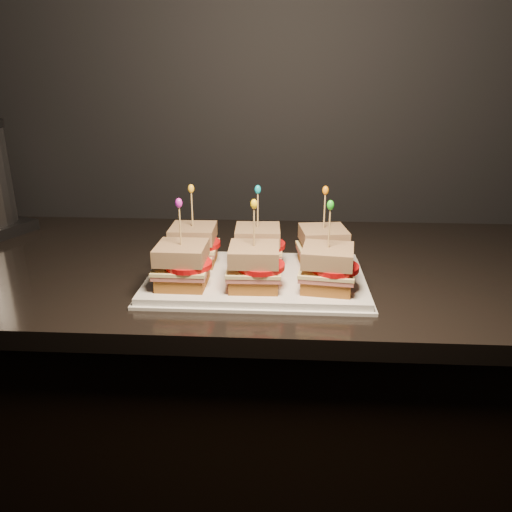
{
  "coord_description": "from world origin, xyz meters",
  "views": [
    {
      "loc": [
        0.59,
        0.68,
        1.25
      ],
      "look_at": [
        0.54,
        1.56,
        0.94
      ],
      "focal_mm": 35.0,
      "sensor_mm": 36.0,
      "label": 1
    }
  ],
  "objects": [
    {
      "name": "sandwich_3_ham",
      "position": [
        0.41,
        1.5,
        0.93
      ],
      "size": [
        0.09,
        0.09,
        0.01
      ],
      "primitive_type": "cube",
      "rotation": [
        0.0,
        0.0,
        -0.01
      ],
      "color": "#BE5D5B",
      "rests_on": "sandwich_3_bread_bot"
    },
    {
      "name": "sandwich_2_bread_top",
      "position": [
        0.66,
        1.62,
        0.96
      ],
      "size": [
        0.1,
        0.1,
        0.03
      ],
      "primitive_type": "cube",
      "rotation": [
        0.0,
        0.0,
        0.14
      ],
      "color": "#502611",
      "rests_on": "sandwich_2_tomato"
    },
    {
      "name": "sandwich_0_pick",
      "position": [
        0.41,
        1.62,
        1.01
      ],
      "size": [
        0.0,
        0.0,
        0.09
      ],
      "primitive_type": "cylinder",
      "color": "tan",
      "rests_on": "sandwich_0_bread_top"
    },
    {
      "name": "sandwich_2_ham",
      "position": [
        0.66,
        1.62,
        0.93
      ],
      "size": [
        0.1,
        0.1,
        0.01
      ],
      "primitive_type": "cube",
      "rotation": [
        0.0,
        0.0,
        0.14
      ],
      "color": "#BE5D5B",
      "rests_on": "sandwich_2_bread_bot"
    },
    {
      "name": "sandwich_1_ham",
      "position": [
        0.54,
        1.62,
        0.93
      ],
      "size": [
        0.1,
        0.09,
        0.01
      ],
      "primitive_type": "cube",
      "rotation": [
        0.0,
        0.0,
        0.04
      ],
      "color": "#BE5D5B",
      "rests_on": "sandwich_1_bread_bot"
    },
    {
      "name": "granite_slab",
      "position": [
        0.48,
        1.68,
        0.87
      ],
      "size": [
        2.5,
        0.66,
        0.04
      ],
      "primitive_type": "cube",
      "color": "black",
      "rests_on": "cabinet"
    },
    {
      "name": "platter",
      "position": [
        0.54,
        1.56,
        0.89
      ],
      "size": [
        0.4,
        0.25,
        0.02
      ],
      "primitive_type": "cube",
      "color": "white",
      "rests_on": "granite_slab"
    },
    {
      "name": "sandwich_1_pick",
      "position": [
        0.54,
        1.62,
        1.01
      ],
      "size": [
        0.0,
        0.0,
        0.09
      ],
      "primitive_type": "cylinder",
      "color": "tan",
      "rests_on": "sandwich_1_bread_top"
    },
    {
      "name": "sandwich_1_bread_bot",
      "position": [
        0.54,
        1.62,
        0.91
      ],
      "size": [
        0.09,
        0.09,
        0.02
      ],
      "primitive_type": "cube",
      "rotation": [
        0.0,
        0.0,
        0.04
      ],
      "color": "brown",
      "rests_on": "platter"
    },
    {
      "name": "sandwich_4_ham",
      "position": [
        0.54,
        1.5,
        0.93
      ],
      "size": [
        0.09,
        0.09,
        0.01
      ],
      "primitive_type": "cube",
      "rotation": [
        0.0,
        0.0,
        0.02
      ],
      "color": "#BE5D5B",
      "rests_on": "sandwich_4_bread_bot"
    },
    {
      "name": "sandwich_1_tomato",
      "position": [
        0.55,
        1.61,
        0.94
      ],
      "size": [
        0.08,
        0.08,
        0.01
      ],
      "primitive_type": "cylinder",
      "color": "red",
      "rests_on": "sandwich_1_cheese"
    },
    {
      "name": "wall_back",
      "position": [
        0.0,
        2.0,
        1.35
      ],
      "size": [
        4.0,
        0.04,
        2.7
      ],
      "primitive_type": "cube",
      "color": "black",
      "rests_on": "ground"
    },
    {
      "name": "sandwich_1_bread_top",
      "position": [
        0.54,
        1.62,
        0.96
      ],
      "size": [
        0.09,
        0.09,
        0.03
      ],
      "primitive_type": "cube",
      "rotation": [
        0.0,
        0.0,
        0.04
      ],
      "color": "#502611",
      "rests_on": "sandwich_1_tomato"
    },
    {
      "name": "sandwich_3_pick",
      "position": [
        0.41,
        1.5,
        1.01
      ],
      "size": [
        0.0,
        0.0,
        0.09
      ],
      "primitive_type": "cylinder",
      "color": "tan",
      "rests_on": "sandwich_3_bread_top"
    },
    {
      "name": "sandwich_5_bread_bot",
      "position": [
        0.66,
        1.5,
        0.91
      ],
      "size": [
        0.1,
        0.1,
        0.02
      ],
      "primitive_type": "cube",
      "rotation": [
        0.0,
        0.0,
        -0.13
      ],
      "color": "brown",
      "rests_on": "platter"
    },
    {
      "name": "sandwich_3_frill",
      "position": [
        0.41,
        1.5,
        1.05
      ],
      "size": [
        0.01,
        0.01,
        0.02
      ],
      "primitive_type": "ellipsoid",
      "color": "#C31EB1",
      "rests_on": "sandwich_3_pick"
    },
    {
      "name": "sandwich_2_tomato",
      "position": [
        0.68,
        1.61,
        0.94
      ],
      "size": [
        0.08,
        0.08,
        0.01
      ],
      "primitive_type": "cylinder",
      "color": "red",
      "rests_on": "sandwich_2_cheese"
    },
    {
      "name": "sandwich_5_cheese",
      "position": [
        0.66,
        1.5,
        0.94
      ],
      "size": [
        0.11,
        0.1,
        0.01
      ],
      "primitive_type": "cube",
      "rotation": [
        0.0,
        0.0,
        -0.13
      ],
      "color": "#F1DC93",
      "rests_on": "sandwich_5_ham"
    },
    {
      "name": "sandwich_2_cheese",
      "position": [
        0.66,
        1.62,
        0.94
      ],
      "size": [
        0.11,
        0.1,
        0.01
      ],
      "primitive_type": "cube",
      "rotation": [
        0.0,
        0.0,
        0.14
      ],
      "color": "#F1DC93",
      "rests_on": "sandwich_2_ham"
    },
    {
      "name": "platter_rim",
      "position": [
        0.54,
        1.56,
        0.89
      ],
      "size": [
        0.42,
        0.26,
        0.01
      ],
      "primitive_type": "cube",
      "color": "white",
      "rests_on": "granite_slab"
    },
    {
      "name": "sandwich_4_bread_bot",
      "position": [
        0.54,
        1.5,
        0.91
      ],
      "size": [
        0.09,
        0.09,
        0.02
      ],
      "primitive_type": "cube",
      "rotation": [
        0.0,
        0.0,
        0.02
      ],
      "color": "brown",
      "rests_on": "platter"
    },
    {
      "name": "sandwich_5_tomato",
      "position": [
        0.68,
        1.5,
        0.94
      ],
      "size": [
        0.08,
        0.08,
        0.01
      ],
      "primitive_type": "cylinder",
      "color": "red",
      "rests_on": "sandwich_5_cheese"
    },
    {
      "name": "cabinet",
      "position": [
        0.48,
        1.68,
        0.42
      ],
      "size": [
        2.46,
        0.62,
        0.85
      ],
      "primitive_type": "cube",
      "color": "black",
      "rests_on": "ground"
    },
    {
      "name": "sandwich_0_bread_bot",
      "position": [
        0.41,
        1.62,
        0.91
      ],
      "size": [
        0.09,
        0.09,
        0.02
      ],
      "primitive_type": "cube",
      "rotation": [
        0.0,
        0.0,
        0.01
      ],
      "color": "brown",
      "rests_on": "platter"
    },
    {
      "name": "sandwich_4_pick",
      "position": [
        0.54,
        1.5,
        1.01
      ],
      "size": [
        0.0,
        0.0,
        0.09
      ],
      "primitive_type": "cylinder",
      "color": "tan",
      "rests_on": "sandwich_4_bread_top"
    },
    {
      "name": "sandwich_5_frill",
      "position": [
        0.66,
        1.5,
        1.05
      ],
      "size": [
        0.01,
        0.01,
        0.02
      ],
      "primitive_type": "ellipsoid",
      "color": "green",
      "rests_on": "sandwich_5_pick"
    },
    {
      "name": "sandwich_5_bread_top",
      "position": [
        0.66,
        1.5,
        0.96
      ],
      "size": [
        0.1,
        0.1,
        0.03
      ],
      "primitive_type": "cube",
      "rotation": [
        0.0,
        0.0,
        -0.13
      ],
      "color": "#502611",
      "rests_on": "sandwich_5_tomato"
    },
    {
      "name": "sandwich_3_cheese",
      "position": [
        0.41,
        1.5,
        0.94
      ],
      "size": [
        0.1,
        0.09,
        0.01
      ],
      "primitive_type": "cube",
      "rotation": [
        0.0,
        0.0,
        -0.01
      ],
      "color": "#F1DC93",
      "rests_on": "sandwich_3_ham"
    },
    {
      "name": "sandwich_0_cheese",
      "position": [
        0.41,
        1.62,
        0.94
      ],
      "size": [
        0.1,
        0.09,
        0.01
      ],
      "primitive_type": "cube",
      "rotation": [
        0.0,
        0.0,
        0.01
      ],
      "color": "#F1DC93",
      "rests_on": "sandwich_0_ham"
    },
    {
      "name": "sandwich_5_ham",
      "position": [
        0.66,
        1.5,
        0.93
      ],
      "size": [
        0.1,
        0.1,
        0.01
      ],
      "primitive_type": "cube",
      "rotation": [
        0.0,
        0.0,
        -0.13
      ],
      "color": "#BE5D5B",
      "rests_on": "sandwich_5_bread_bot"
    },
    {
      "name": "sandwich_4_bread_top",
      "position": [
        0.54,
        1.5,
        0.96
      ],
      "size": [
        0.09,
        0.09,
        0.03
      ],
      "primitive_type": "cube",
      "rotation": [
        0.0,
        0.0,
        0.02
      ],
      "color": "#502611",
      "rests_on": "sandwich_4_tomato"
    },
    {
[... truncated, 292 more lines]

